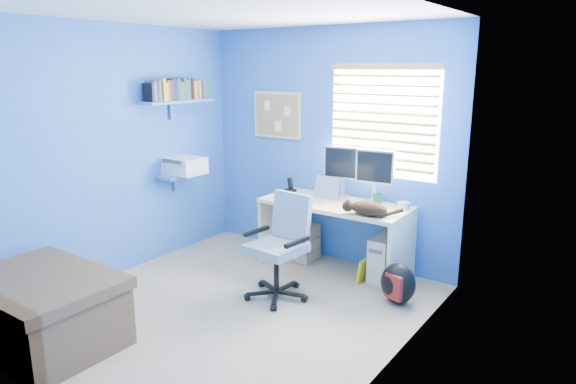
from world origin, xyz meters
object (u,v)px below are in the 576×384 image
Objects in this scene: desk at (334,237)px; office_chair at (280,259)px; laptop at (318,190)px; cat at (369,209)px; tower_pc at (384,258)px.

desk is 1.59× the size of office_chair.
laptop is 0.71m from cat.
cat is 0.95m from office_chair.
desk is 3.38× the size of tower_pc.
cat is at bearing -24.88° from desk.
desk is 4.13× the size of cat.
laptop reaches higher than desk.
tower_pc is 0.47× the size of office_chair.
laptop is 0.73× the size of tower_pc.
desk is at bearing 17.57° from laptop.
tower_pc is at bearing 63.49° from cat.
cat reaches higher than desk.
office_chair is at bearing -126.36° from tower_pc.
desk is at bearing -169.57° from tower_pc.
office_chair is at bearing -70.83° from laptop.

